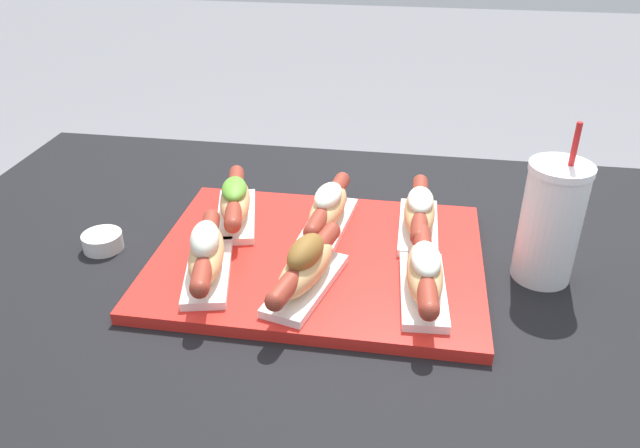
# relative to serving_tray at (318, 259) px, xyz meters

# --- Properties ---
(patio_table) EXTENTS (1.29, 0.88, 0.73)m
(patio_table) POSITION_rel_serving_tray_xyz_m (-0.01, 0.00, -0.37)
(patio_table) COLOR black
(patio_table) RESTS_ON ground_plane
(serving_tray) EXTENTS (0.49, 0.37, 0.02)m
(serving_tray) POSITION_rel_serving_tray_xyz_m (0.00, 0.00, 0.00)
(serving_tray) COLOR red
(serving_tray) RESTS_ON patio_table
(hot_dog_0) EXTENTS (0.10, 0.21, 0.08)m
(hot_dog_0) POSITION_rel_serving_tray_xyz_m (-0.14, -0.08, 0.04)
(hot_dog_0) COLOR white
(hot_dog_0) RESTS_ON serving_tray
(hot_dog_1) EXTENTS (0.10, 0.20, 0.08)m
(hot_dog_1) POSITION_rel_serving_tray_xyz_m (-0.00, -0.09, 0.04)
(hot_dog_1) COLOR white
(hot_dog_1) RESTS_ON serving_tray
(hot_dog_2) EXTENTS (0.07, 0.21, 0.07)m
(hot_dog_2) POSITION_rel_serving_tray_xyz_m (0.16, -0.08, 0.04)
(hot_dog_2) COLOR white
(hot_dog_2) RESTS_ON serving_tray
(hot_dog_3) EXTENTS (0.10, 0.20, 0.07)m
(hot_dog_3) POSITION_rel_serving_tray_xyz_m (-0.15, 0.08, 0.04)
(hot_dog_3) COLOR white
(hot_dog_3) RESTS_ON serving_tray
(hot_dog_4) EXTENTS (0.08, 0.21, 0.07)m
(hot_dog_4) POSITION_rel_serving_tray_xyz_m (0.00, 0.08, 0.04)
(hot_dog_4) COLOR white
(hot_dog_4) RESTS_ON serving_tray
(hot_dog_5) EXTENTS (0.06, 0.21, 0.07)m
(hot_dog_5) POSITION_rel_serving_tray_xyz_m (0.15, 0.09, 0.04)
(hot_dog_5) COLOR white
(hot_dog_5) RESTS_ON serving_tray
(sauce_bowl) EXTENTS (0.06, 0.06, 0.03)m
(sauce_bowl) POSITION_rel_serving_tray_xyz_m (-0.34, -0.01, 0.01)
(sauce_bowl) COLOR silver
(sauce_bowl) RESTS_ON patio_table
(drink_cup) EXTENTS (0.09, 0.09, 0.24)m
(drink_cup) POSITION_rel_serving_tray_xyz_m (0.33, 0.02, 0.08)
(drink_cup) COLOR white
(drink_cup) RESTS_ON patio_table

